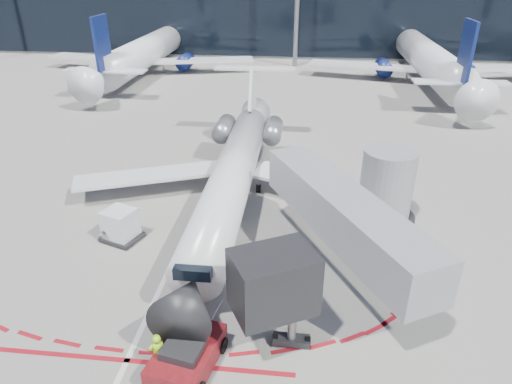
# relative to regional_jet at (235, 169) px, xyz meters

# --- Properties ---
(ground) EXTENTS (260.00, 260.00, 0.00)m
(ground) POSITION_rel_regional_jet_xyz_m (-2.38, -3.08, -2.32)
(ground) COLOR slate
(ground) RESTS_ON ground
(apron_centerline) EXTENTS (0.25, 40.00, 0.01)m
(apron_centerline) POSITION_rel_regional_jet_xyz_m (-2.38, -1.08, -2.32)
(apron_centerline) COLOR silver
(apron_centerline) RESTS_ON ground
(apron_stop_bar) EXTENTS (14.00, 0.25, 0.01)m
(apron_stop_bar) POSITION_rel_regional_jet_xyz_m (-2.38, -14.58, -2.32)
(apron_stop_bar) COLOR maroon
(apron_stop_bar) RESTS_ON ground
(jet_bridge) EXTENTS (10.03, 15.20, 4.90)m
(jet_bridge) POSITION_rel_regional_jet_xyz_m (7.41, -6.09, 0.69)
(jet_bridge) COLOR #979A9F
(jet_bridge) RESTS_ON ground
(regional_jet) EXTENTS (22.51, 27.76, 6.95)m
(regional_jet) POSITION_rel_regional_jet_xyz_m (0.00, 0.00, 0.00)
(regional_jet) COLOR silver
(regional_jet) RESTS_ON ground
(pushback_tug) EXTENTS (2.91, 5.60, 1.43)m
(pushback_tug) POSITION_rel_regional_jet_xyz_m (0.22, -14.61, -1.69)
(pushback_tug) COLOR #5A0E0C
(pushback_tug) RESTS_ON ground
(ramp_worker) EXTENTS (0.84, 0.74, 1.93)m
(ramp_worker) POSITION_rel_regional_jet_xyz_m (-0.86, -14.93, -1.36)
(ramp_worker) COLOR #9AF119
(ramp_worker) RESTS_ON ground
(uld_container) EXTENTS (2.58, 2.40, 1.97)m
(uld_container) POSITION_rel_regional_jet_xyz_m (-5.93, -5.74, -1.35)
(uld_container) COLOR black
(uld_container) RESTS_ON ground
(bg_airliner_0) EXTENTS (36.19, 38.31, 11.71)m
(bg_airliner_0) POSITION_rel_regional_jet_xyz_m (-18.67, 39.14, 3.53)
(bg_airliner_0) COLOR silver
(bg_airliner_0) RESTS_ON ground
(bg_airliner_1) EXTENTS (36.88, 39.05, 11.93)m
(bg_airliner_1) POSITION_rel_regional_jet_xyz_m (20.50, 37.82, 3.64)
(bg_airliner_1) COLOR silver
(bg_airliner_1) RESTS_ON ground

